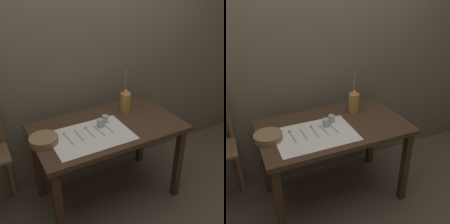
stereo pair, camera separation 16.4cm
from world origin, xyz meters
The scene contains 13 objects.
ground_plane centered at (0.00, 0.00, 0.00)m, with size 12.00×12.00×0.00m, color brown.
stone_wall_back centered at (0.00, 0.48, 1.20)m, with size 7.00×0.06×2.40m.
wooden_table centered at (0.00, 0.00, 0.68)m, with size 1.27×0.74×0.78m.
linen_cloth centered at (-0.19, -0.08, 0.78)m, with size 0.64×0.45×0.00m.
pitcher_with_flowers centered at (0.28, 0.16, 0.89)m, with size 0.10×0.10×0.43m.
wooden_bowl centered at (-0.55, 0.00, 0.81)m, with size 0.22×0.22×0.05m.
glass_tumbler_near centered at (-0.06, 0.01, 0.82)m, with size 0.06×0.06×0.07m.
glass_tumbler_far centered at (0.01, 0.05, 0.82)m, with size 0.05×0.05×0.07m.
spoon_inner centered at (-0.37, 0.01, 0.79)m, with size 0.03×0.19×0.02m.
fork_inner centered at (-0.28, -0.03, 0.79)m, with size 0.02×0.18×0.00m.
spoon_outer centered at (-0.19, 0.01, 0.79)m, with size 0.02×0.19×0.02m.
fork_outer centered at (-0.10, -0.05, 0.79)m, with size 0.04×0.18×0.00m.
knife_center centered at (-0.02, -0.04, 0.79)m, with size 0.03×0.18×0.00m.
Camera 2 is at (-0.75, -1.80, 1.91)m, focal length 42.00 mm.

